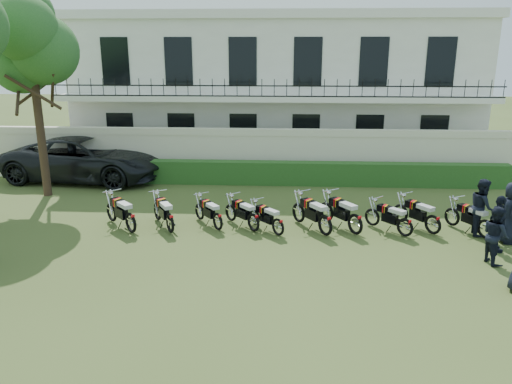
{
  "coord_description": "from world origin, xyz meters",
  "views": [
    {
      "loc": [
        0.46,
        -13.76,
        5.69
      ],
      "look_at": [
        -0.41,
        1.61,
        1.25
      ],
      "focal_mm": 35.0,
      "sensor_mm": 36.0,
      "label": 1
    }
  ],
  "objects_px": {
    "motorcycle_2": "(218,217)",
    "officer_4": "(482,207)",
    "officer_1": "(496,235)",
    "motorcycle_0": "(130,218)",
    "motorcycle_5": "(325,220)",
    "motorcycle_9": "(486,224)",
    "suv": "(86,159)",
    "motorcycle_4": "(278,223)",
    "motorcycle_6": "(355,219)",
    "motorcycle_7": "(405,223)",
    "tree_west_near": "(31,43)",
    "officer_3": "(511,213)",
    "officer_2": "(498,224)",
    "motorcycle_8": "(433,220)",
    "motorcycle_3": "(253,218)",
    "motorcycle_1": "(170,218)"
  },
  "relations": [
    {
      "from": "motorcycle_8",
      "to": "officer_2",
      "type": "xyz_separation_m",
      "value": [
        1.44,
        -1.25,
        0.35
      ]
    },
    {
      "from": "motorcycle_0",
      "to": "motorcycle_5",
      "type": "height_order",
      "value": "motorcycle_5"
    },
    {
      "from": "motorcycle_7",
      "to": "motorcycle_8",
      "type": "xyz_separation_m",
      "value": [
        0.92,
        0.25,
        0.03
      ]
    },
    {
      "from": "motorcycle_2",
      "to": "motorcycle_5",
      "type": "height_order",
      "value": "motorcycle_5"
    },
    {
      "from": "officer_1",
      "to": "officer_3",
      "type": "bearing_deg",
      "value": -44.78
    },
    {
      "from": "officer_3",
      "to": "tree_west_near",
      "type": "bearing_deg",
      "value": 92.29
    },
    {
      "from": "motorcycle_0",
      "to": "motorcycle_6",
      "type": "relative_size",
      "value": 0.87
    },
    {
      "from": "tree_west_near",
      "to": "motorcycle_9",
      "type": "xyz_separation_m",
      "value": [
        15.68,
        -3.93,
        -5.41
      ]
    },
    {
      "from": "motorcycle_7",
      "to": "motorcycle_9",
      "type": "distance_m",
      "value": 2.44
    },
    {
      "from": "suv",
      "to": "motorcycle_9",
      "type": "bearing_deg",
      "value": -106.7
    },
    {
      "from": "motorcycle_6",
      "to": "motorcycle_1",
      "type": "bearing_deg",
      "value": 148.1
    },
    {
      "from": "motorcycle_0",
      "to": "officer_4",
      "type": "distance_m",
      "value": 11.08
    },
    {
      "from": "tree_west_near",
      "to": "motorcycle_4",
      "type": "height_order",
      "value": "tree_west_near"
    },
    {
      "from": "motorcycle_5",
      "to": "motorcycle_9",
      "type": "relative_size",
      "value": 1.07
    },
    {
      "from": "motorcycle_2",
      "to": "officer_1",
      "type": "bearing_deg",
      "value": -51.94
    },
    {
      "from": "motorcycle_0",
      "to": "motorcycle_6",
      "type": "xyz_separation_m",
      "value": [
        7.1,
        0.25,
        0.01
      ]
    },
    {
      "from": "officer_2",
      "to": "officer_3",
      "type": "bearing_deg",
      "value": -40.93
    },
    {
      "from": "motorcycle_2",
      "to": "officer_4",
      "type": "relative_size",
      "value": 0.83
    },
    {
      "from": "motorcycle_7",
      "to": "motorcycle_6",
      "type": "bearing_deg",
      "value": 134.55
    },
    {
      "from": "officer_2",
      "to": "motorcycle_6",
      "type": "bearing_deg",
      "value": 75.63
    },
    {
      "from": "officer_1",
      "to": "officer_3",
      "type": "relative_size",
      "value": 0.86
    },
    {
      "from": "motorcycle_0",
      "to": "officer_1",
      "type": "distance_m",
      "value": 10.75
    },
    {
      "from": "motorcycle_6",
      "to": "officer_4",
      "type": "height_order",
      "value": "officer_4"
    },
    {
      "from": "motorcycle_4",
      "to": "motorcycle_6",
      "type": "height_order",
      "value": "motorcycle_6"
    },
    {
      "from": "motorcycle_7",
      "to": "motorcycle_5",
      "type": "bearing_deg",
      "value": 139.12
    },
    {
      "from": "suv",
      "to": "officer_1",
      "type": "relative_size",
      "value": 4.32
    },
    {
      "from": "suv",
      "to": "officer_3",
      "type": "distance_m",
      "value": 16.99
    },
    {
      "from": "motorcycle_3",
      "to": "motorcycle_4",
      "type": "height_order",
      "value": "motorcycle_3"
    },
    {
      "from": "tree_west_near",
      "to": "motorcycle_8",
      "type": "relative_size",
      "value": 4.73
    },
    {
      "from": "suv",
      "to": "officer_2",
      "type": "relative_size",
      "value": 4.15
    },
    {
      "from": "motorcycle_8",
      "to": "motorcycle_9",
      "type": "height_order",
      "value": "motorcycle_8"
    },
    {
      "from": "motorcycle_7",
      "to": "officer_4",
      "type": "bearing_deg",
      "value": -33.18
    },
    {
      "from": "motorcycle_3",
      "to": "motorcycle_8",
      "type": "height_order",
      "value": "motorcycle_8"
    },
    {
      "from": "motorcycle_1",
      "to": "motorcycle_3",
      "type": "bearing_deg",
      "value": -24.75
    },
    {
      "from": "motorcycle_8",
      "to": "motorcycle_1",
      "type": "bearing_deg",
      "value": 147.6
    },
    {
      "from": "motorcycle_2",
      "to": "officer_1",
      "type": "relative_size",
      "value": 0.92
    },
    {
      "from": "motorcycle_3",
      "to": "motorcycle_4",
      "type": "relative_size",
      "value": 1.07
    },
    {
      "from": "tree_west_near",
      "to": "motorcycle_2",
      "type": "relative_size",
      "value": 5.29
    },
    {
      "from": "suv",
      "to": "officer_3",
      "type": "relative_size",
      "value": 3.7
    },
    {
      "from": "motorcycle_8",
      "to": "tree_west_near",
      "type": "bearing_deg",
      "value": 130.85
    },
    {
      "from": "tree_west_near",
      "to": "motorcycle_8",
      "type": "distance_m",
      "value": 15.58
    },
    {
      "from": "motorcycle_0",
      "to": "motorcycle_5",
      "type": "relative_size",
      "value": 0.87
    },
    {
      "from": "motorcycle_7",
      "to": "officer_3",
      "type": "xyz_separation_m",
      "value": [
        3.03,
        -0.26,
        0.48
      ]
    },
    {
      "from": "motorcycle_4",
      "to": "motorcycle_7",
      "type": "height_order",
      "value": "motorcycle_7"
    },
    {
      "from": "motorcycle_7",
      "to": "officer_2",
      "type": "distance_m",
      "value": 2.6
    },
    {
      "from": "suv",
      "to": "officer_1",
      "type": "bearing_deg",
      "value": -112.94
    },
    {
      "from": "motorcycle_3",
      "to": "motorcycle_9",
      "type": "bearing_deg",
      "value": -42.68
    },
    {
      "from": "tree_west_near",
      "to": "motorcycle_1",
      "type": "height_order",
      "value": "tree_west_near"
    },
    {
      "from": "motorcycle_5",
      "to": "motorcycle_6",
      "type": "relative_size",
      "value": 1.0
    },
    {
      "from": "motorcycle_0",
      "to": "motorcycle_9",
      "type": "bearing_deg",
      "value": -42.52
    }
  ]
}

